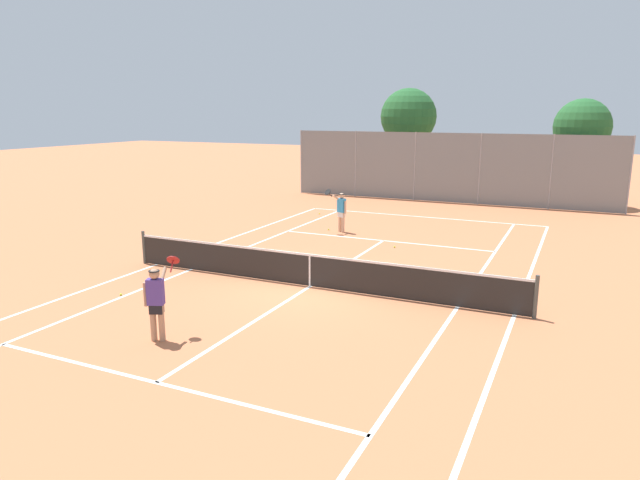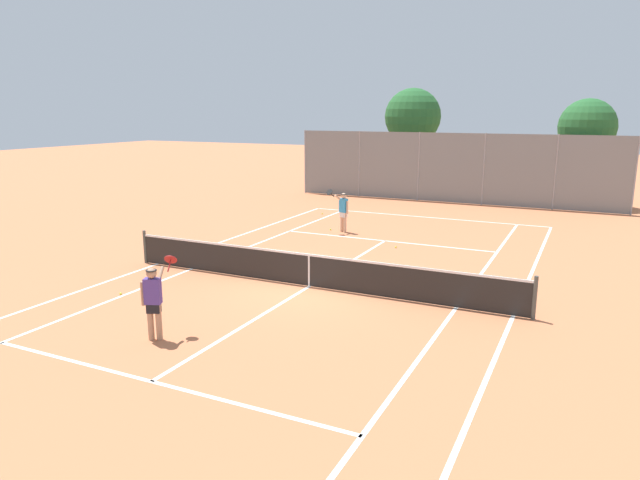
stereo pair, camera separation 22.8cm
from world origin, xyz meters
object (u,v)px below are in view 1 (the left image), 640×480
tennis_net (310,269)px  player_near_side (156,299)px  loose_tennis_ball_2 (395,247)px  loose_tennis_ball_1 (319,214)px  loose_tennis_ball_0 (121,295)px  loose_tennis_ball_3 (329,229)px  player_far_left (341,210)px  tree_behind_right (582,129)px  tree_behind_left (410,118)px

tennis_net → player_near_side: 5.01m
player_near_side → loose_tennis_ball_2: bearing=78.9°
loose_tennis_ball_1 → loose_tennis_ball_2: size_ratio=1.00×
loose_tennis_ball_0 → loose_tennis_ball_3: size_ratio=1.00×
player_near_side → loose_tennis_ball_2: size_ratio=26.88×
player_far_left → tree_behind_right: 14.57m
loose_tennis_ball_0 → loose_tennis_ball_3: bearing=81.3°
tree_behind_left → tree_behind_right: 9.55m
loose_tennis_ball_0 → tree_behind_left: bearing=87.1°
loose_tennis_ball_0 → tree_behind_left: (1.17, 22.83, 4.36)m
player_far_left → loose_tennis_ball_0: bearing=-102.1°
loose_tennis_ball_3 → tennis_net: bearing=-69.8°
player_far_left → loose_tennis_ball_3: (-0.60, 0.10, -0.89)m
tennis_net → loose_tennis_ball_3: 7.78m
tennis_net → loose_tennis_ball_1: bearing=113.7°
loose_tennis_ball_1 → loose_tennis_ball_3: (1.92, -3.21, 0.00)m
tennis_net → tree_behind_right: bearing=71.1°
tree_behind_left → loose_tennis_ball_3: bearing=-88.3°
loose_tennis_ball_0 → loose_tennis_ball_2: (4.97, 8.34, 0.00)m
loose_tennis_ball_0 → loose_tennis_ball_3: same height
loose_tennis_ball_2 → tennis_net: bearing=-97.6°
loose_tennis_ball_1 → player_near_side: bearing=-77.8°
player_near_side → tree_behind_right: 24.89m
player_near_side → player_far_left: 12.04m
loose_tennis_ball_2 → loose_tennis_ball_3: (-3.42, 1.81, 0.00)m
loose_tennis_ball_3 → tree_behind_left: size_ratio=0.01×
player_far_left → loose_tennis_ball_1: (-2.52, 3.32, -0.89)m
loose_tennis_ball_2 → loose_tennis_ball_0: bearing=-120.8°
player_near_side → player_far_left: size_ratio=1.00×
tree_behind_left → tree_behind_right: size_ratio=1.13×
tennis_net → loose_tennis_ball_3: size_ratio=181.82×
player_near_side → loose_tennis_ball_3: player_near_side is taller
tennis_net → player_near_side: size_ratio=6.76×
player_near_side → loose_tennis_ball_0: bearing=146.4°
player_far_left → loose_tennis_ball_2: (2.82, -1.70, -0.89)m
tree_behind_left → player_near_side: bearing=-85.9°
loose_tennis_ball_2 → tree_behind_right: bearing=66.8°
loose_tennis_ball_1 → tree_behind_right: bearing=36.6°
player_near_side → tree_behind_right: bearing=71.9°
loose_tennis_ball_2 → loose_tennis_ball_3: bearing=152.2°
loose_tennis_ball_0 → loose_tennis_ball_2: 9.71m
loose_tennis_ball_3 → player_far_left: bearing=-9.6°
tree_behind_right → player_near_side: bearing=-108.1°
loose_tennis_ball_0 → loose_tennis_ball_3: 10.27m
tennis_net → loose_tennis_ball_0: 5.13m
loose_tennis_ball_1 → loose_tennis_ball_3: size_ratio=1.00×
loose_tennis_ball_2 → tree_behind_right: (5.64, 13.18, 3.89)m
tennis_net → tree_behind_left: tree_behind_left is taller
loose_tennis_ball_0 → tree_behind_right: size_ratio=0.01×
player_near_side → loose_tennis_ball_1: 15.71m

